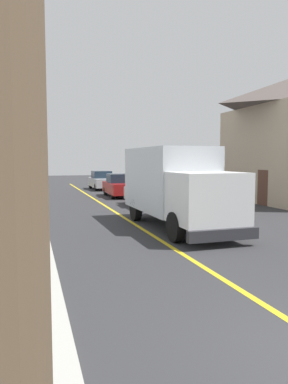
# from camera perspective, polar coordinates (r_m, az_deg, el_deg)

# --- Properties ---
(centre_line_yellow) EXTENTS (0.16, 56.00, 0.01)m
(centre_line_yellow) POSITION_cam_1_polar(r_m,az_deg,el_deg) (14.58, -0.22, -5.72)
(centre_line_yellow) COLOR gold
(centre_line_yellow) RESTS_ON ground
(box_truck) EXTENTS (2.53, 7.22, 3.20)m
(box_truck) POSITION_cam_1_polar(r_m,az_deg,el_deg) (14.92, 4.79, 1.34)
(box_truck) COLOR silver
(box_truck) RESTS_ON ground
(parked_car_near) EXTENTS (1.90, 4.44, 1.67)m
(parked_car_near) POSITION_cam_1_polar(r_m,az_deg,el_deg) (21.40, 0.50, -0.14)
(parked_car_near) COLOR silver
(parked_car_near) RESTS_ON ground
(parked_car_mid) EXTENTS (1.88, 4.43, 1.67)m
(parked_car_mid) POSITION_cam_1_polar(r_m,az_deg,el_deg) (27.11, -3.79, 0.95)
(parked_car_mid) COLOR maroon
(parked_car_mid) RESTS_ON ground
(parked_car_far) EXTENTS (1.88, 4.43, 1.67)m
(parked_car_far) POSITION_cam_1_polar(r_m,az_deg,el_deg) (33.79, -6.51, 1.74)
(parked_car_far) COLOR #B7B7BC
(parked_car_far) RESTS_ON ground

